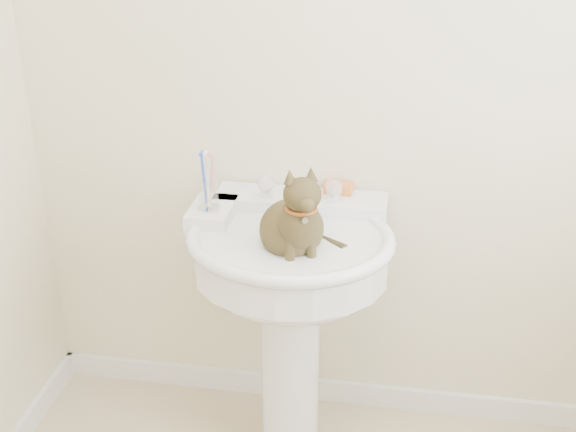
% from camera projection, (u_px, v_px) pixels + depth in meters
% --- Properties ---
extents(wall_back, '(2.20, 0.00, 2.50)m').
position_uv_depth(wall_back, '(356.00, 78.00, 2.21)').
color(wall_back, beige).
rests_on(wall_back, ground).
extents(baseboard_back, '(2.20, 0.02, 0.09)m').
position_uv_depth(baseboard_back, '(343.00, 392.00, 2.72)').
color(baseboard_back, white).
rests_on(baseboard_back, floor).
extents(pedestal_sink, '(0.64, 0.63, 0.88)m').
position_uv_depth(pedestal_sink, '(290.00, 278.00, 2.21)').
color(pedestal_sink, white).
rests_on(pedestal_sink, floor).
extents(faucet, '(0.28, 0.12, 0.14)m').
position_uv_depth(faucet, '(299.00, 189.00, 2.25)').
color(faucet, silver).
rests_on(faucet, pedestal_sink).
extents(soap_bar, '(0.09, 0.06, 0.03)m').
position_uv_depth(soap_bar, '(339.00, 188.00, 2.33)').
color(soap_bar, orange).
rests_on(soap_bar, pedestal_sink).
extents(toothbrush_cup, '(0.07, 0.07, 0.19)m').
position_uv_depth(toothbrush_cup, '(209.00, 195.00, 2.20)').
color(toothbrush_cup, silver).
rests_on(toothbrush_cup, pedestal_sink).
extents(cat, '(0.21, 0.26, 0.38)m').
position_uv_depth(cat, '(293.00, 224.00, 2.05)').
color(cat, brown).
rests_on(cat, pedestal_sink).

